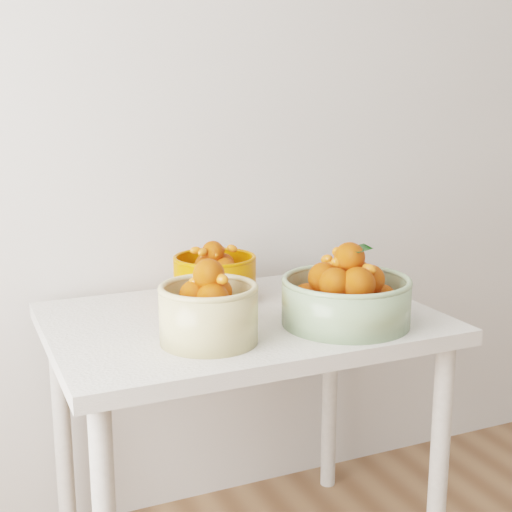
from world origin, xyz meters
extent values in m
cube|color=silver|center=(0.00, 2.00, 1.35)|extent=(4.00, 0.04, 2.70)
cube|color=silver|center=(-0.30, 1.60, 0.73)|extent=(1.00, 0.70, 0.04)
cylinder|color=silver|center=(0.14, 1.31, 0.35)|extent=(0.05, 0.05, 0.71)
cylinder|color=silver|center=(-0.74, 1.89, 0.35)|extent=(0.05, 0.05, 0.71)
cylinder|color=silver|center=(0.14, 1.89, 0.35)|extent=(0.05, 0.05, 0.71)
cylinder|color=#CAB77D|center=(-0.45, 1.44, 0.82)|extent=(0.29, 0.29, 0.13)
torus|color=#CAB77D|center=(-0.45, 1.44, 0.88)|extent=(0.30, 0.30, 0.02)
sphere|color=#D1660C|center=(-0.39, 1.45, 0.80)|extent=(0.07, 0.07, 0.07)
sphere|color=#D1660C|center=(-0.43, 1.50, 0.80)|extent=(0.08, 0.08, 0.08)
sphere|color=#D1660C|center=(-0.49, 1.48, 0.80)|extent=(0.08, 0.08, 0.08)
sphere|color=#E73F00|center=(-0.49, 1.41, 0.80)|extent=(0.07, 0.07, 0.07)
sphere|color=#E73F00|center=(-0.43, 1.39, 0.80)|extent=(0.07, 0.07, 0.07)
sphere|color=#E73F00|center=(-0.45, 1.44, 0.80)|extent=(0.08, 0.08, 0.08)
sphere|color=#E73F00|center=(-0.42, 1.46, 0.86)|extent=(0.07, 0.07, 0.07)
sphere|color=#E73F00|center=(-0.47, 1.46, 0.86)|extent=(0.07, 0.07, 0.07)
sphere|color=#E73F00|center=(-0.45, 1.41, 0.86)|extent=(0.08, 0.08, 0.08)
sphere|color=#E73F00|center=(-0.44, 1.44, 0.91)|extent=(0.07, 0.07, 0.07)
ellipsoid|color=orange|center=(-0.44, 1.47, 0.90)|extent=(0.03, 0.04, 0.04)
ellipsoid|color=orange|center=(-0.45, 1.44, 0.92)|extent=(0.04, 0.03, 0.04)
ellipsoid|color=orange|center=(-0.43, 1.41, 0.91)|extent=(0.05, 0.05, 0.03)
ellipsoid|color=orange|center=(-0.47, 1.46, 0.89)|extent=(0.05, 0.04, 0.03)
cylinder|color=#8AA77C|center=(-0.08, 1.43, 0.81)|extent=(0.38, 0.38, 0.11)
torus|color=#8AA77C|center=(-0.08, 1.43, 0.86)|extent=(0.38, 0.38, 0.02)
sphere|color=#E73F00|center=(0.02, 1.43, 0.80)|extent=(0.08, 0.08, 0.08)
sphere|color=#E73F00|center=(-0.01, 1.50, 0.80)|extent=(0.08, 0.08, 0.08)
sphere|color=#E73F00|center=(-0.08, 1.54, 0.80)|extent=(0.08, 0.08, 0.08)
sphere|color=#E73F00|center=(-0.15, 1.51, 0.80)|extent=(0.08, 0.08, 0.08)
sphere|color=#E73F00|center=(-0.19, 1.43, 0.80)|extent=(0.09, 0.09, 0.09)
sphere|color=#E73F00|center=(-0.16, 1.36, 0.80)|extent=(0.09, 0.09, 0.09)
sphere|color=#E73F00|center=(-0.08, 1.33, 0.80)|extent=(0.08, 0.08, 0.08)
sphere|color=#E73F00|center=(-0.01, 1.36, 0.80)|extent=(0.08, 0.08, 0.08)
sphere|color=#E73F00|center=(-0.08, 1.43, 0.80)|extent=(0.08, 0.08, 0.08)
sphere|color=#E73F00|center=(-0.03, 1.46, 0.87)|extent=(0.08, 0.08, 0.08)
sphere|color=#E73F00|center=(-0.08, 1.49, 0.87)|extent=(0.08, 0.08, 0.08)
sphere|color=#E73F00|center=(-0.13, 1.46, 0.87)|extent=(0.08, 0.08, 0.08)
sphere|color=#E73F00|center=(-0.13, 1.40, 0.87)|extent=(0.08, 0.08, 0.08)
sphere|color=#E73F00|center=(-0.08, 1.38, 0.87)|extent=(0.09, 0.09, 0.09)
sphere|color=#E73F00|center=(-0.03, 1.40, 0.87)|extent=(0.08, 0.08, 0.08)
sphere|color=#E73F00|center=(-0.07, 1.43, 0.92)|extent=(0.08, 0.08, 0.08)
ellipsoid|color=orange|center=(-0.10, 1.44, 0.91)|extent=(0.05, 0.04, 0.04)
ellipsoid|color=orange|center=(-0.06, 1.43, 0.93)|extent=(0.04, 0.03, 0.04)
ellipsoid|color=orange|center=(-0.07, 1.44, 0.91)|extent=(0.05, 0.04, 0.03)
ellipsoid|color=orange|center=(-0.05, 1.45, 0.92)|extent=(0.05, 0.05, 0.03)
ellipsoid|color=orange|center=(-0.10, 1.51, 0.90)|extent=(0.04, 0.05, 0.04)
ellipsoid|color=orange|center=(-0.08, 1.43, 0.93)|extent=(0.04, 0.05, 0.04)
ellipsoid|color=orange|center=(-0.04, 1.46, 0.92)|extent=(0.05, 0.05, 0.04)
ellipsoid|color=orange|center=(-0.11, 1.47, 0.89)|extent=(0.05, 0.05, 0.04)
ellipsoid|color=orange|center=(-0.07, 1.50, 0.92)|extent=(0.04, 0.05, 0.04)
ellipsoid|color=orange|center=(-0.05, 1.43, 0.89)|extent=(0.05, 0.03, 0.04)
ellipsoid|color=orange|center=(-0.03, 1.47, 0.90)|extent=(0.05, 0.05, 0.03)
ellipsoid|color=orange|center=(-0.05, 1.38, 0.90)|extent=(0.05, 0.05, 0.04)
cylinder|color=#CB5603|center=(-0.30, 1.78, 0.81)|extent=(0.30, 0.30, 0.12)
torus|color=#CB5603|center=(-0.30, 1.78, 0.87)|extent=(0.31, 0.31, 0.01)
sphere|color=#D1660C|center=(-0.24, 1.77, 0.79)|extent=(0.07, 0.07, 0.07)
sphere|color=#E73F00|center=(-0.27, 1.84, 0.79)|extent=(0.07, 0.07, 0.07)
sphere|color=#E73F00|center=(-0.34, 1.84, 0.79)|extent=(0.07, 0.07, 0.07)
sphere|color=#E73F00|center=(-0.37, 1.78, 0.79)|extent=(0.06, 0.06, 0.06)
sphere|color=#E73F00|center=(-0.34, 1.72, 0.79)|extent=(0.06, 0.06, 0.06)
sphere|color=#E73F00|center=(-0.27, 1.72, 0.79)|extent=(0.06, 0.06, 0.06)
sphere|color=#E73F00|center=(-0.30, 1.78, 0.79)|extent=(0.06, 0.06, 0.06)
sphere|color=#E73F00|center=(-0.27, 1.79, 0.84)|extent=(0.06, 0.06, 0.06)
sphere|color=#E73F00|center=(-0.32, 1.81, 0.84)|extent=(0.06, 0.06, 0.06)
sphere|color=#E73F00|center=(-0.34, 1.76, 0.84)|extent=(0.07, 0.07, 0.07)
sphere|color=#E73F00|center=(-0.29, 1.74, 0.84)|extent=(0.06, 0.06, 0.06)
sphere|color=#E73F00|center=(-0.31, 1.78, 0.89)|extent=(0.06, 0.06, 0.06)
ellipsoid|color=orange|center=(-0.31, 1.77, 0.89)|extent=(0.03, 0.04, 0.03)
ellipsoid|color=orange|center=(-0.35, 1.76, 0.89)|extent=(0.04, 0.04, 0.03)
ellipsoid|color=orange|center=(-0.30, 1.81, 0.87)|extent=(0.03, 0.04, 0.03)
ellipsoid|color=orange|center=(-0.28, 1.79, 0.89)|extent=(0.04, 0.03, 0.03)
ellipsoid|color=orange|center=(-0.33, 1.80, 0.87)|extent=(0.04, 0.04, 0.03)
ellipsoid|color=orange|center=(-0.36, 1.78, 0.90)|extent=(0.03, 0.03, 0.03)
ellipsoid|color=orange|center=(-0.25, 1.77, 0.90)|extent=(0.04, 0.03, 0.04)
ellipsoid|color=orange|center=(-0.31, 1.76, 0.88)|extent=(0.03, 0.04, 0.03)
camera|label=1|loc=(-0.99, -0.06, 1.32)|focal=50.00mm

